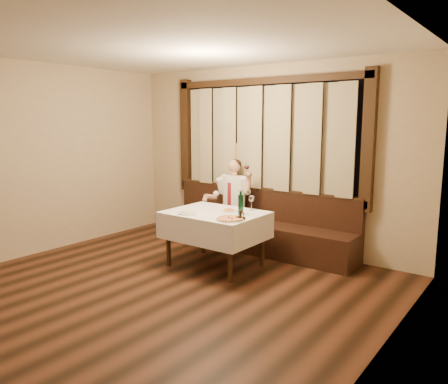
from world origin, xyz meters
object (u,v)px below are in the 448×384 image
Objects in this scene: green_bottle at (241,204)px; pasta_red at (229,209)px; dining_table at (215,220)px; banquette at (256,229)px; cruet_caddy at (241,216)px; pizza at (230,219)px; seated_man at (232,196)px; pasta_cream at (187,211)px.

pasta_red is at bearing 165.50° from green_bottle.
green_bottle is (0.36, 0.07, 0.24)m from dining_table.
pasta_red is at bearing -81.36° from banquette.
cruet_caddy is at bearing -65.97° from banquette.
cruet_caddy is at bearing 51.63° from pizza.
dining_table is 5.50× the size of pasta_red.
seated_man reaches higher than cruet_caddy.
pasta_red reaches higher than pizza.
pizza reaches higher than dining_table.
green_bottle is at bearing -48.39° from seated_man.
cruet_caddy is 0.08× the size of seated_man.
cruet_caddy is 1.44m from seated_man.
banquette reaches higher than pasta_cream.
green_bottle is (-0.08, 0.35, 0.12)m from pizza.
dining_table is 1.03m from seated_man.
banquette is 0.64m from seated_man.
dining_table is 3.99× the size of green_bottle.
green_bottle is 2.76× the size of cruet_caddy.
banquette is 1.08m from dining_table.
pasta_cream is 0.71m from green_bottle.
pizza is at bearing 2.83° from pasta_cream.
pizza is (0.44, -1.30, 0.46)m from banquette.
pizza is at bearing -52.87° from pasta_red.
pasta_cream is at bearing -125.83° from dining_table.
cruet_caddy is (0.75, 0.14, 0.01)m from pasta_cream.
seated_man is (-0.54, 0.80, 0.01)m from pasta_red.
seated_man is at bearing 123.77° from pasta_red.
cruet_caddy is (0.53, -1.19, 0.49)m from banquette.
green_bottle reaches higher than banquette.
pasta_cream is 1.25m from seated_man.
cruet_caddy is (0.09, 0.11, 0.03)m from pizza.
green_bottle is 0.31m from cruet_caddy.
dining_table is 0.93× the size of seated_man.
pasta_cream is (-0.22, -1.33, 0.48)m from banquette.
banquette is 1.17m from green_bottle.
pasta_red is 0.57m from pasta_cream.
green_bottle is 1.15m from seated_man.
pasta_red is at bearing 50.98° from pasta_cream.
banquette is 2.34× the size of seated_man.
pasta_cream is at bearing -81.80° from seated_man.
banquette is at bearing 12.45° from seated_man.
pizza is (0.44, -0.27, 0.12)m from dining_table.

